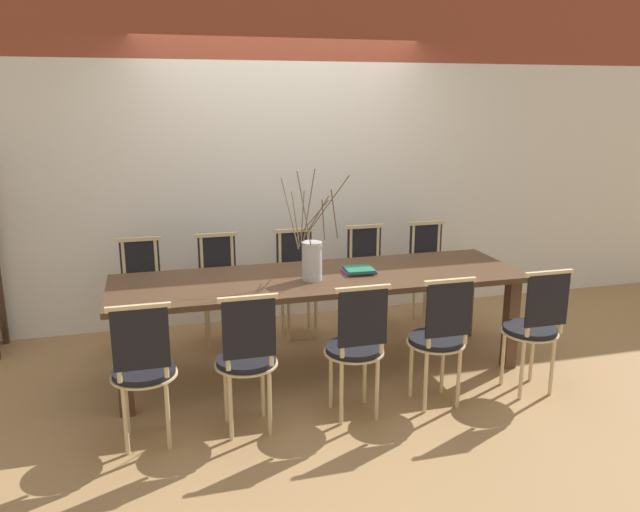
{
  "coord_description": "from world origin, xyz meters",
  "views": [
    {
      "loc": [
        -1.16,
        -4.23,
        2.0
      ],
      "look_at": [
        0.0,
        0.0,
        0.89
      ],
      "focal_mm": 35.0,
      "sensor_mm": 36.0,
      "label": 1
    }
  ],
  "objects": [
    {
      "name": "book_stack",
      "position": [
        0.3,
        0.0,
        0.76
      ],
      "size": [
        0.24,
        0.21,
        0.04
      ],
      "color": "#842D8C",
      "rests_on": "dining_table"
    },
    {
      "name": "chair_far_leftend",
      "position": [
        -1.28,
        0.77,
        0.5
      ],
      "size": [
        0.39,
        0.39,
        0.91
      ],
      "rotation": [
        0.0,
        0.0,
        3.14
      ],
      "color": "black",
      "rests_on": "ground_plane"
    },
    {
      "name": "ground_plane",
      "position": [
        0.0,
        0.0,
        0.0
      ],
      "size": [
        16.0,
        16.0,
        0.0
      ],
      "primitive_type": "plane",
      "color": "#A87F51"
    },
    {
      "name": "chair_far_left",
      "position": [
        -0.66,
        0.77,
        0.5
      ],
      "size": [
        0.39,
        0.39,
        0.91
      ],
      "rotation": [
        0.0,
        0.0,
        3.14
      ],
      "color": "black",
      "rests_on": "ground_plane"
    },
    {
      "name": "chair_near_center",
      "position": [
        0.03,
        -0.77,
        0.5
      ],
      "size": [
        0.39,
        0.39,
        0.91
      ],
      "color": "black",
      "rests_on": "ground_plane"
    },
    {
      "name": "chair_near_rightend",
      "position": [
        1.31,
        -0.77,
        0.5
      ],
      "size": [
        0.39,
        0.39,
        0.91
      ],
      "color": "black",
      "rests_on": "ground_plane"
    },
    {
      "name": "vase_centerpiece",
      "position": [
        -0.08,
        -0.08,
        0.89
      ],
      "size": [
        0.46,
        0.48,
        0.79
      ],
      "color": "silver",
      "rests_on": "dining_table"
    },
    {
      "name": "chair_far_center",
      "position": [
        0.01,
        0.77,
        0.5
      ],
      "size": [
        0.39,
        0.39,
        0.91
      ],
      "rotation": [
        0.0,
        0.0,
        3.14
      ],
      "color": "black",
      "rests_on": "ground_plane"
    },
    {
      "name": "chair_near_right",
      "position": [
        0.6,
        -0.77,
        0.5
      ],
      "size": [
        0.39,
        0.39,
        0.91
      ],
      "color": "black",
      "rests_on": "ground_plane"
    },
    {
      "name": "chair_far_rightend",
      "position": [
        1.25,
        0.77,
        0.5
      ],
      "size": [
        0.39,
        0.39,
        0.91
      ],
      "rotation": [
        0.0,
        0.0,
        3.14
      ],
      "color": "black",
      "rests_on": "ground_plane"
    },
    {
      "name": "chair_near_leftend",
      "position": [
        -1.27,
        -0.77,
        0.5
      ],
      "size": [
        0.39,
        0.39,
        0.91
      ],
      "color": "black",
      "rests_on": "ground_plane"
    },
    {
      "name": "chair_far_right",
      "position": [
        0.65,
        0.77,
        0.5
      ],
      "size": [
        0.39,
        0.39,
        0.91
      ],
      "rotation": [
        0.0,
        0.0,
        3.14
      ],
      "color": "black",
      "rests_on": "ground_plane"
    },
    {
      "name": "wall_rear",
      "position": [
        0.0,
        1.28,
        1.6
      ],
      "size": [
        12.0,
        0.06,
        3.2
      ],
      "color": "white",
      "rests_on": "ground_plane"
    },
    {
      "name": "chair_near_left",
      "position": [
        -0.66,
        -0.77,
        0.5
      ],
      "size": [
        0.39,
        0.39,
        0.91
      ],
      "color": "black",
      "rests_on": "ground_plane"
    },
    {
      "name": "dining_table",
      "position": [
        0.0,
        0.0,
        0.65
      ],
      "size": [
        3.0,
        0.89,
        0.74
      ],
      "color": "#4C3321",
      "rests_on": "ground_plane"
    }
  ]
}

